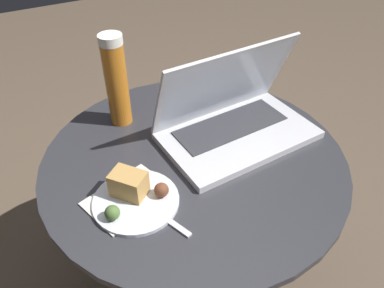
# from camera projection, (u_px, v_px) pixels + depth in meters

# --- Properties ---
(ground_plane) EXTENTS (6.00, 6.00, 0.00)m
(ground_plane) POSITION_uv_depth(u_px,v_px,m) (193.00, 283.00, 1.27)
(ground_plane) COLOR brown
(table) EXTENTS (0.73, 0.73, 0.58)m
(table) POSITION_uv_depth(u_px,v_px,m) (194.00, 201.00, 1.00)
(table) COLOR #515156
(table) RESTS_ON ground_plane
(napkin) EXTENTS (0.20, 0.16, 0.00)m
(napkin) POSITION_uv_depth(u_px,v_px,m) (128.00, 197.00, 0.80)
(napkin) COLOR silver
(napkin) RESTS_ON table
(laptop) EXTENTS (0.39, 0.25, 0.23)m
(laptop) POSITION_uv_depth(u_px,v_px,m) (233.00, 118.00, 0.94)
(laptop) COLOR silver
(laptop) RESTS_ON table
(beer_glass) EXTENTS (0.06, 0.06, 0.24)m
(beer_glass) POSITION_uv_depth(u_px,v_px,m) (116.00, 81.00, 0.94)
(beer_glass) COLOR #C6701E
(beer_glass) RESTS_ON table
(snack_plate) EXTENTS (0.18, 0.18, 0.06)m
(snack_plate) POSITION_uv_depth(u_px,v_px,m) (134.00, 195.00, 0.78)
(snack_plate) COLOR silver
(snack_plate) RESTS_ON table
(fork) EXTENTS (0.08, 0.18, 0.00)m
(fork) POSITION_uv_depth(u_px,v_px,m) (151.00, 208.00, 0.77)
(fork) COLOR silver
(fork) RESTS_ON table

